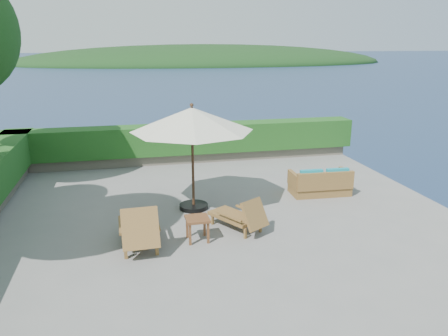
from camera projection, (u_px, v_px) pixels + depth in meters
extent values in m
plane|color=gray|center=(219.00, 221.00, 10.53)|extent=(12.00, 12.00, 0.00)
cube|color=#575045|center=(219.00, 278.00, 10.97)|extent=(12.00, 12.00, 3.00)
plane|color=#182D4B|center=(220.00, 328.00, 11.37)|extent=(600.00, 600.00, 0.00)
ellipsoid|color=black|center=(205.00, 63.00, 147.78)|extent=(126.00, 57.60, 12.60)
cube|color=#686153|center=(187.00, 157.00, 15.73)|extent=(12.00, 0.60, 0.36)
cube|color=#123F13|center=(186.00, 139.00, 15.54)|extent=(12.40, 0.90, 1.00)
cylinder|color=black|center=(194.00, 206.00, 11.34)|extent=(0.81, 0.81, 0.12)
cylinder|color=#392314|center=(193.00, 159.00, 10.98)|extent=(0.07, 0.07, 2.64)
cone|color=beige|center=(192.00, 119.00, 10.70)|extent=(3.34, 3.34, 0.58)
sphere|color=#392314|center=(192.00, 105.00, 10.60)|extent=(0.10, 0.10, 0.10)
cube|color=brown|center=(126.00, 252.00, 8.70)|extent=(0.07, 0.07, 0.29)
cube|color=brown|center=(157.00, 248.00, 8.84)|extent=(0.07, 0.07, 0.29)
cube|color=brown|center=(123.00, 226.00, 9.93)|extent=(0.07, 0.07, 0.29)
cube|color=brown|center=(151.00, 223.00, 10.08)|extent=(0.07, 0.07, 0.29)
cube|color=brown|center=(138.00, 226.00, 9.44)|extent=(0.78, 1.46, 0.10)
cube|color=brown|center=(140.00, 229.00, 8.58)|extent=(0.75, 0.49, 0.78)
cube|color=brown|center=(120.00, 225.00, 9.10)|extent=(0.10, 0.94, 0.06)
cube|color=brown|center=(157.00, 221.00, 9.28)|extent=(0.10, 0.94, 0.06)
cube|color=brown|center=(245.00, 234.00, 9.59)|extent=(0.07, 0.07, 0.23)
cube|color=brown|center=(260.00, 227.00, 9.92)|extent=(0.07, 0.07, 0.23)
cube|color=brown|center=(212.00, 220.00, 10.33)|extent=(0.07, 0.07, 0.23)
cube|color=brown|center=(228.00, 214.00, 10.66)|extent=(0.07, 0.07, 0.23)
cube|color=brown|center=(233.00, 216.00, 10.15)|extent=(1.10, 1.30, 0.08)
cube|color=brown|center=(255.00, 214.00, 9.61)|extent=(0.70, 0.63, 0.62)
cube|color=brown|center=(229.00, 217.00, 9.78)|extent=(0.44, 0.68, 0.04)
cube|color=brown|center=(248.00, 210.00, 10.19)|extent=(0.44, 0.68, 0.04)
cube|color=brown|center=(190.00, 235.00, 9.25)|extent=(0.05, 0.05, 0.48)
cube|color=brown|center=(208.00, 233.00, 9.34)|extent=(0.05, 0.05, 0.48)
cube|color=brown|center=(187.00, 227.00, 9.61)|extent=(0.05, 0.05, 0.48)
cube|color=brown|center=(205.00, 226.00, 9.70)|extent=(0.05, 0.05, 0.48)
cube|color=brown|center=(197.00, 219.00, 9.40)|extent=(0.51, 0.51, 0.05)
cube|color=brown|center=(319.00, 188.00, 12.41)|extent=(1.66, 0.89, 0.36)
cube|color=brown|center=(325.00, 181.00, 11.96)|extent=(1.63, 0.21, 0.50)
cube|color=brown|center=(294.00, 180.00, 12.20)|extent=(0.15, 0.82, 0.41)
cube|color=brown|center=(346.00, 177.00, 12.46)|extent=(0.15, 0.82, 0.41)
cube|color=teal|center=(307.00, 179.00, 12.31)|extent=(0.74, 0.68, 0.16)
cube|color=teal|center=(332.00, 178.00, 12.44)|extent=(0.74, 0.68, 0.16)
cube|color=teal|center=(311.00, 176.00, 11.94)|extent=(0.64, 0.16, 0.33)
cube|color=teal|center=(337.00, 174.00, 12.06)|extent=(0.64, 0.16, 0.33)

